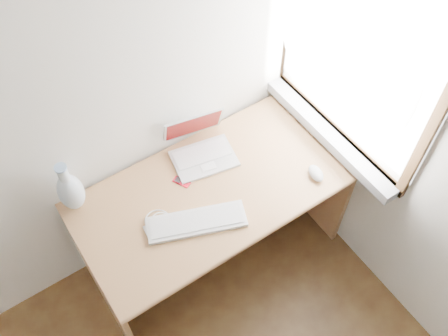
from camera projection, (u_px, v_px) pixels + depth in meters
window at (350, 60)px, 2.21m from camera, size 0.11×0.99×1.10m
desk at (205, 199)px, 2.68m from camera, size 1.38×0.69×0.73m
laptop at (199, 148)px, 2.55m from camera, size 0.35×0.32×0.21m
external_keyboard at (197, 222)px, 2.34m from camera, size 0.49×0.30×0.02m
mouse at (316, 173)px, 2.50m from camera, size 0.09×0.12×0.04m
ipod at (182, 182)px, 2.49m from camera, size 0.07×0.10×0.01m
cable_coil at (158, 220)px, 2.36m from camera, size 0.16×0.16×0.01m
remote at (149, 232)px, 2.32m from camera, size 0.04×0.08×0.01m
vase at (71, 191)px, 2.31m from camera, size 0.12×0.12×0.31m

